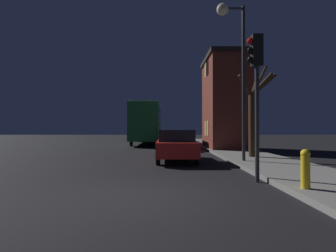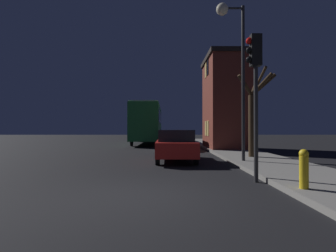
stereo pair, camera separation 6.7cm
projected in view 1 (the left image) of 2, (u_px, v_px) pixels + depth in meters
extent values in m
plane|color=black|center=(144.00, 196.00, 5.92)|extent=(120.00, 120.00, 0.00)
cube|color=brown|center=(225.00, 104.00, 19.35)|extent=(2.70, 4.86, 6.40)
cube|color=black|center=(225.00, 59.00, 19.39)|extent=(2.94, 5.10, 0.30)
cube|color=#F2D172|center=(208.00, 128.00, 18.85)|extent=(0.03, 0.70, 1.10)
cube|color=#F2D172|center=(206.00, 128.00, 19.79)|extent=(0.03, 0.70, 1.10)
cube|color=black|center=(207.00, 68.00, 18.89)|extent=(0.03, 0.70, 1.10)
cube|color=#F2D172|center=(205.00, 70.00, 19.84)|extent=(0.03, 0.70, 1.10)
cylinder|color=#28282B|center=(244.00, 83.00, 11.32)|extent=(0.14, 0.14, 6.70)
cylinder|color=#28282B|center=(233.00, 8.00, 11.35)|extent=(0.90, 0.09, 0.09)
sphere|color=#F4EAC6|center=(223.00, 9.00, 11.34)|extent=(0.53, 0.53, 0.53)
cylinder|color=#28282B|center=(257.00, 124.00, 7.48)|extent=(0.12, 0.12, 3.33)
cube|color=black|center=(257.00, 50.00, 7.50)|extent=(0.30, 0.24, 0.90)
sphere|color=red|center=(251.00, 41.00, 7.50)|extent=(0.20, 0.20, 0.20)
sphere|color=black|center=(251.00, 50.00, 7.50)|extent=(0.20, 0.20, 0.20)
sphere|color=black|center=(251.00, 60.00, 7.50)|extent=(0.20, 0.20, 0.20)
cylinder|color=#382819|center=(252.00, 126.00, 12.91)|extent=(0.34, 0.34, 3.03)
cylinder|color=#382819|center=(264.00, 85.00, 12.83)|extent=(1.21, 0.40, 1.11)
cylinder|color=#382819|center=(262.00, 85.00, 12.60)|extent=(0.94, 0.87, 1.07)
cylinder|color=#382819|center=(246.00, 85.00, 12.76)|extent=(0.92, 0.53, 1.02)
cylinder|color=#382819|center=(259.00, 82.00, 12.37)|extent=(0.43, 1.24, 1.24)
cylinder|color=#382819|center=(254.00, 88.00, 13.12)|extent=(0.56, 0.57, 0.89)
cube|color=#1E6B33|center=(147.00, 123.00, 26.62)|extent=(2.49, 11.49, 3.25)
cube|color=black|center=(147.00, 117.00, 26.63)|extent=(2.51, 10.57, 1.17)
cube|color=#B2B2B2|center=(147.00, 107.00, 26.64)|extent=(2.37, 10.92, 0.12)
cylinder|color=black|center=(160.00, 138.00, 30.35)|extent=(0.18, 0.96, 0.96)
cylinder|color=black|center=(140.00, 138.00, 30.32)|extent=(0.18, 0.96, 0.96)
cylinder|color=black|center=(158.00, 141.00, 22.88)|extent=(0.18, 0.96, 0.96)
cylinder|color=black|center=(131.00, 141.00, 22.85)|extent=(0.18, 0.96, 0.96)
cube|color=#B21E19|center=(176.00, 148.00, 12.34)|extent=(1.78, 4.10, 0.64)
cube|color=black|center=(176.00, 135.00, 12.14)|extent=(1.57, 2.13, 0.52)
cylinder|color=black|center=(190.00, 152.00, 13.67)|extent=(0.18, 0.63, 0.63)
cylinder|color=black|center=(160.00, 152.00, 13.66)|extent=(0.18, 0.63, 0.63)
cylinder|color=black|center=(196.00, 157.00, 11.01)|extent=(0.18, 0.63, 0.63)
cylinder|color=black|center=(158.00, 158.00, 10.99)|extent=(0.18, 0.63, 0.63)
cube|color=beige|center=(174.00, 141.00, 19.54)|extent=(1.75, 4.79, 0.61)
cube|color=black|center=(174.00, 134.00, 19.31)|extent=(1.54, 2.49, 0.56)
cylinder|color=black|center=(183.00, 144.00, 21.10)|extent=(0.18, 0.58, 0.58)
cylinder|color=black|center=(164.00, 144.00, 21.09)|extent=(0.18, 0.58, 0.58)
cylinder|color=black|center=(186.00, 147.00, 17.99)|extent=(0.18, 0.58, 0.58)
cylinder|color=black|center=(163.00, 147.00, 17.97)|extent=(0.18, 0.58, 0.58)
cylinder|color=gold|center=(305.00, 172.00, 6.01)|extent=(0.20, 0.20, 0.75)
sphere|color=gold|center=(305.00, 154.00, 6.01)|extent=(0.21, 0.21, 0.21)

